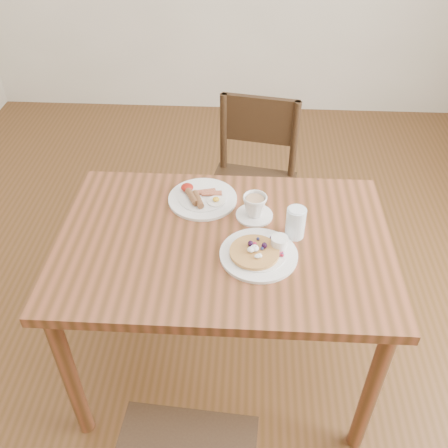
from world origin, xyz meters
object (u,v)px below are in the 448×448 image
at_px(pancake_plate, 260,252).
at_px(water_glass, 296,223).
at_px(dining_table, 224,259).
at_px(breakfast_plate, 202,198).
at_px(chair_far, 253,180).
at_px(teacup_saucer, 255,207).

height_order(pancake_plate, water_glass, water_glass).
xyz_separation_m(dining_table, breakfast_plate, (-0.10, 0.22, 0.11)).
xyz_separation_m(chair_far, breakfast_plate, (-0.20, -0.52, 0.27)).
distance_m(chair_far, water_glass, 0.79).
distance_m(breakfast_plate, water_glass, 0.40).
height_order(chair_far, breakfast_plate, chair_far).
height_order(teacup_saucer, water_glass, water_glass).
height_order(breakfast_plate, teacup_saucer, teacup_saucer).
bearing_deg(dining_table, breakfast_plate, 114.23).
bearing_deg(chair_far, pancake_plate, 101.59).
height_order(pancake_plate, breakfast_plate, pancake_plate).
xyz_separation_m(chair_far, teacup_saucer, (0.00, -0.60, 0.30)).
relative_size(dining_table, pancake_plate, 4.44).
relative_size(chair_far, water_glass, 7.50).
bearing_deg(chair_far, breakfast_plate, 78.35).
xyz_separation_m(teacup_saucer, water_glass, (0.15, -0.10, 0.02)).
bearing_deg(breakfast_plate, dining_table, -65.77).
height_order(breakfast_plate, water_glass, water_glass).
relative_size(pancake_plate, breakfast_plate, 1.00).
bearing_deg(chair_far, teacup_saucer, 100.25).
height_order(pancake_plate, teacup_saucer, teacup_saucer).
relative_size(dining_table, water_glass, 10.23).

